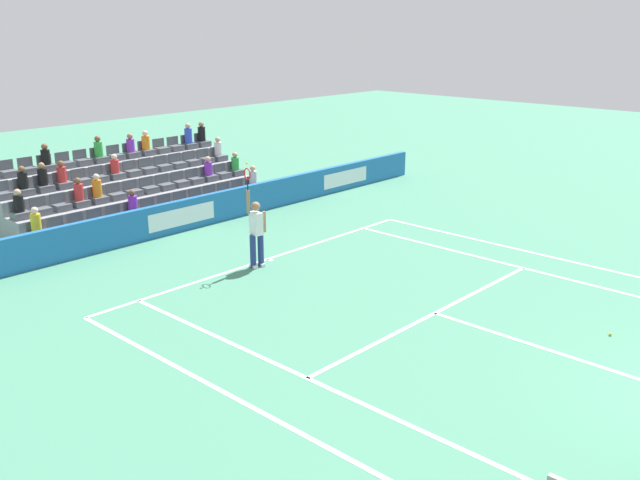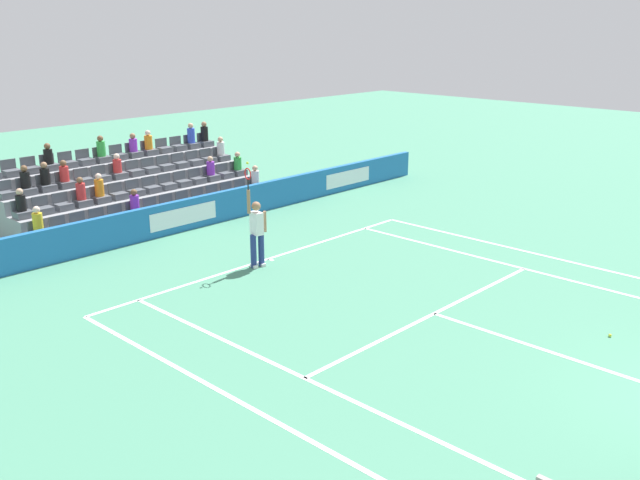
% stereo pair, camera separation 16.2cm
% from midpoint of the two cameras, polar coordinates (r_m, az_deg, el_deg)
% --- Properties ---
extents(line_baseline, '(10.97, 0.10, 0.01)m').
position_cam_midpoint_polar(line_baseline, '(19.47, -4.48, -1.54)').
color(line_baseline, white).
rests_on(line_baseline, ground).
extents(line_service, '(8.23, 0.10, 0.01)m').
position_cam_midpoint_polar(line_service, '(16.11, 8.95, -5.84)').
color(line_service, white).
rests_on(line_service, ground).
extents(line_centre_service, '(0.10, 6.40, 0.01)m').
position_cam_midpoint_polar(line_centre_service, '(14.75, 19.37, -8.93)').
color(line_centre_service, white).
rests_on(line_centre_service, ground).
extents(line_singles_sideline_left, '(0.10, 11.89, 0.01)m').
position_cam_midpoint_polar(line_singles_sideline_left, '(12.93, 0.08, -11.73)').
color(line_singles_sideline_left, white).
rests_on(line_singles_sideline_left, ground).
extents(line_singles_sideline_right, '(0.10, 11.89, 0.01)m').
position_cam_midpoint_polar(line_singles_sideline_right, '(19.27, 17.02, -2.48)').
color(line_singles_sideline_right, white).
rests_on(line_singles_sideline_right, ground).
extents(line_doubles_sideline_left, '(0.10, 11.89, 0.01)m').
position_cam_midpoint_polar(line_doubles_sideline_left, '(12.10, -4.48, -14.00)').
color(line_doubles_sideline_left, white).
rests_on(line_doubles_sideline_left, ground).
extents(line_doubles_sideline_right, '(0.10, 11.89, 0.01)m').
position_cam_midpoint_polar(line_doubles_sideline_right, '(20.45, 18.74, -1.50)').
color(line_doubles_sideline_right, white).
rests_on(line_doubles_sideline_right, ground).
extents(line_centre_mark, '(0.10, 0.20, 0.01)m').
position_cam_midpoint_polar(line_centre_mark, '(19.40, -4.28, -1.60)').
color(line_centre_mark, white).
rests_on(line_centre_mark, ground).
extents(sponsor_barrier, '(23.00, 0.22, 0.98)m').
position_cam_midpoint_polar(sponsor_barrier, '(22.28, -11.41, 1.92)').
color(sponsor_barrier, '#1E66AD').
rests_on(sponsor_barrier, ground).
extents(tennis_player, '(0.51, 0.39, 2.85)m').
position_cam_midpoint_polar(tennis_player, '(18.60, -5.42, 0.73)').
color(tennis_player, navy).
rests_on(tennis_player, ground).
extents(stadium_stand, '(8.68, 3.80, 2.62)m').
position_cam_midpoint_polar(stadium_stand, '(24.62, -15.47, 3.57)').
color(stadium_stand, gray).
rests_on(stadium_stand, ground).
extents(loose_tennis_ball, '(0.07, 0.07, 0.07)m').
position_cam_midpoint_polar(loose_tennis_ball, '(15.98, 22.08, -7.04)').
color(loose_tennis_ball, '#D1E533').
rests_on(loose_tennis_ball, ground).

